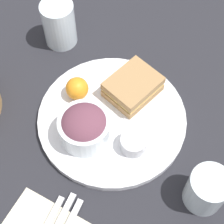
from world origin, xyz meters
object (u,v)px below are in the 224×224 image
object	(u,v)px
plate	(112,119)
dressing_cup	(134,143)
sandwich	(133,87)
water_glass	(207,190)
salad_bowl	(84,127)
drink_glass	(59,24)

from	to	relation	value
plate	dressing_cup	distance (m)	0.09
sandwich	water_glass	distance (m)	0.27
sandwich	salad_bowl	size ratio (longest dim) A/B	1.23
drink_glass	salad_bowl	bearing A→B (deg)	-137.06
plate	drink_glass	distance (m)	0.27
sandwich	drink_glass	xyz separation A→B (m)	(0.07, 0.23, 0.02)
plate	sandwich	xyz separation A→B (m)	(0.08, -0.01, 0.03)
sandwich	dressing_cup	xyz separation A→B (m)	(-0.12, -0.06, -0.01)
dressing_cup	sandwich	bearing A→B (deg)	27.71
plate	salad_bowl	distance (m)	0.08
plate	salad_bowl	bearing A→B (deg)	157.27
salad_bowl	water_glass	xyz separation A→B (m)	(-0.00, -0.27, -0.01)
sandwich	drink_glass	world-z (taller)	drink_glass
drink_glass	water_glass	world-z (taller)	drink_glass
salad_bowl	water_glass	bearing A→B (deg)	-90.41
sandwich	salad_bowl	bearing A→B (deg)	165.28
salad_bowl	drink_glass	world-z (taller)	drink_glass
salad_bowl	dressing_cup	bearing A→B (deg)	-76.17
sandwich	drink_glass	bearing A→B (deg)	74.10
plate	sandwich	size ratio (longest dim) A/B	2.45
drink_glass	water_glass	distance (m)	0.51
dressing_cup	drink_glass	bearing A→B (deg)	57.91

